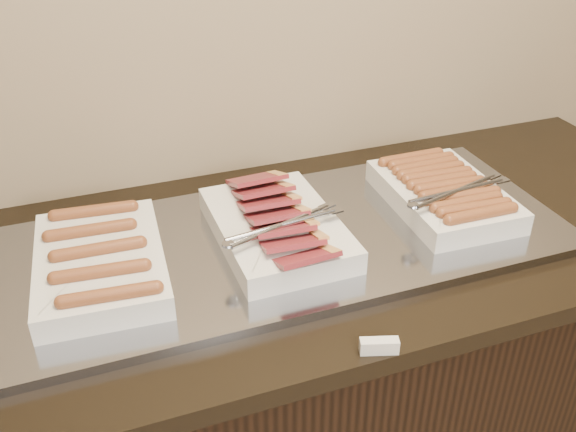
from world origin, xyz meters
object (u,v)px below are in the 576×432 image
at_px(counter, 283,395).
at_px(dish_left, 100,262).
at_px(warming_tray, 286,241).
at_px(dish_center, 277,226).
at_px(dish_right, 444,193).

bearing_deg(counter, dish_left, -180.00).
xyz_separation_m(counter, warming_tray, (0.01, 0.00, 0.46)).
relative_size(dish_left, dish_center, 0.96).
relative_size(counter, dish_center, 5.34).
bearing_deg(counter, warming_tray, 0.00).
xyz_separation_m(dish_left, dish_right, (0.76, -0.00, 0.01)).
distance_m(counter, dish_right, 0.63).
distance_m(counter, warming_tray, 0.46).
bearing_deg(warming_tray, dish_left, -180.00).
bearing_deg(dish_center, dish_right, -0.45).
distance_m(warming_tray, dish_left, 0.38).
distance_m(dish_left, dish_right, 0.76).
height_order(counter, dish_right, dish_right).
bearing_deg(counter, dish_center, -164.16).
bearing_deg(dish_left, dish_center, 3.08).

